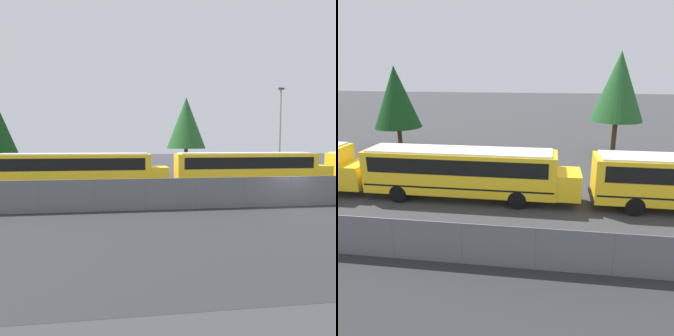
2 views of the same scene
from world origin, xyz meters
TOP-DOWN VIEW (x-y plane):
  - ground_plane at (0.00, 0.00)m, footprint 200.00×200.00m
  - fence at (-0.00, -0.00)m, footprint 110.28×0.07m
  - school_bus_2 at (-13.96, 7.05)m, footprint 13.39×2.45m
  - school_bus_3 at (0.02, 7.05)m, footprint 13.39×2.45m
  - light_pole at (5.77, 13.01)m, footprint 0.60×0.24m
  - tree_0 at (-2.98, 19.19)m, footprint 4.66×4.66m

SIDE VIEW (x-z plane):
  - ground_plane at x=0.00m, z-range 0.00..0.00m
  - fence at x=0.00m, z-range 0.02..1.92m
  - school_bus_2 at x=-13.96m, z-range 0.32..3.54m
  - school_bus_3 at x=0.02m, z-range 0.32..3.54m
  - light_pole at x=5.77m, z-range 0.39..10.10m
  - tree_0 at x=-2.98m, z-range 1.66..11.08m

